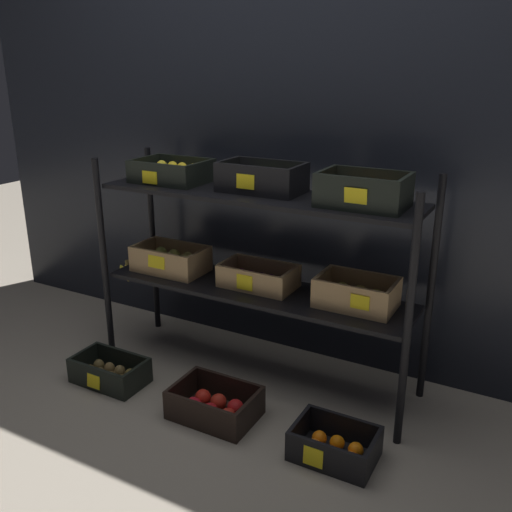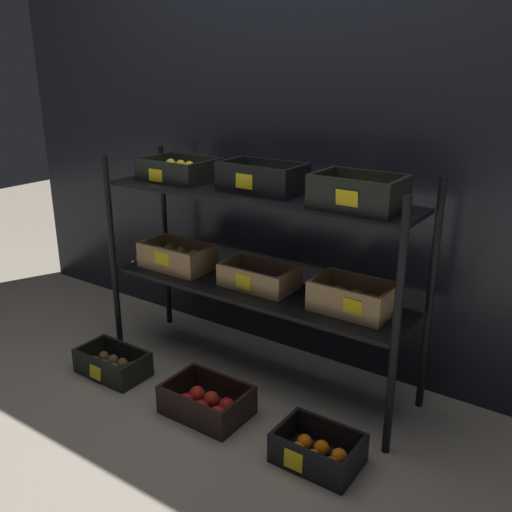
{
  "view_description": "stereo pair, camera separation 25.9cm",
  "coord_description": "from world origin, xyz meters",
  "views": [
    {
      "loc": [
        1.17,
        -2.15,
        1.46
      ],
      "look_at": [
        0.0,
        0.0,
        0.61
      ],
      "focal_mm": 39.62,
      "sensor_mm": 36.0,
      "label": 1
    },
    {
      "loc": [
        1.39,
        -2.01,
        1.46
      ],
      "look_at": [
        0.0,
        0.0,
        0.61
      ],
      "focal_mm": 39.62,
      "sensor_mm": 36.0,
      "label": 2
    }
  ],
  "objects": [
    {
      "name": "crate_ground_tangerine",
      "position": [
        0.57,
        -0.4,
        0.05
      ],
      "size": [
        0.32,
        0.23,
        0.13
      ],
      "color": "black",
      "rests_on": "ground_plane"
    },
    {
      "name": "display_rack",
      "position": [
        -0.0,
        0.01,
        0.7
      ],
      "size": [
        1.63,
        0.42,
        1.05
      ],
      "color": "black",
      "rests_on": "ground_plane"
    },
    {
      "name": "crate_ground_kiwi",
      "position": [
        -0.58,
        -0.4,
        0.05
      ],
      "size": [
        0.35,
        0.22,
        0.12
      ],
      "color": "black",
      "rests_on": "ground_plane"
    },
    {
      "name": "storefront_wall",
      "position": [
        0.0,
        0.39,
        0.99
      ],
      "size": [
        3.91,
        0.12,
        1.98
      ],
      "primitive_type": "cube",
      "color": "black",
      "rests_on": "ground_plane"
    },
    {
      "name": "ground_plane",
      "position": [
        0.0,
        0.0,
        0.0
      ],
      "size": [
        10.0,
        10.0,
        0.0
      ],
      "primitive_type": "plane",
      "color": "gray"
    },
    {
      "name": "crate_ground_apple_red",
      "position": [
        0.01,
        -0.4,
        0.05
      ],
      "size": [
        0.36,
        0.25,
        0.13
      ],
      "color": "black",
      "rests_on": "ground_plane"
    }
  ]
}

